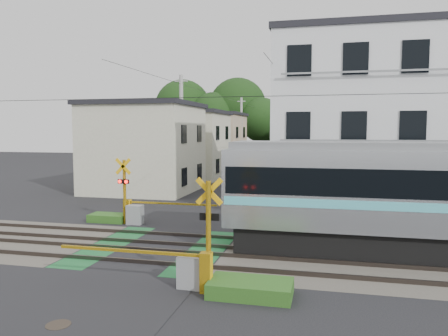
% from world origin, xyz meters
% --- Properties ---
extents(ground, '(120.00, 120.00, 0.00)m').
position_xyz_m(ground, '(0.00, 0.00, 0.00)').
color(ground, black).
extents(track_bed, '(120.00, 120.00, 0.14)m').
position_xyz_m(track_bed, '(0.00, 0.00, 0.04)').
color(track_bed, '#47423A').
rests_on(track_bed, ground).
extents(crossing_signal_near, '(4.74, 0.65, 3.09)m').
position_xyz_m(crossing_signal_near, '(2.59, -3.65, 0.71)').
color(crossing_signal_near, '#F7B40D').
rests_on(crossing_signal_near, ground).
extents(crossing_signal_far, '(4.74, 0.65, 3.09)m').
position_xyz_m(crossing_signal_far, '(-2.59, 3.65, 0.71)').
color(crossing_signal_far, '#F7B40D').
rests_on(crossing_signal_far, ground).
extents(apartment_block, '(10.20, 8.36, 9.30)m').
position_xyz_m(apartment_block, '(8.50, 9.49, 4.66)').
color(apartment_block, silver).
rests_on(apartment_block, ground).
extents(houses_row, '(22.07, 31.35, 6.80)m').
position_xyz_m(houses_row, '(0.25, 25.92, 3.24)').
color(houses_row, beige).
rests_on(houses_row, ground).
extents(tree_hill, '(40.00, 12.95, 11.88)m').
position_xyz_m(tree_hill, '(-0.70, 47.88, 5.65)').
color(tree_hill, '#183411').
rests_on(tree_hill, ground).
extents(catenary, '(60.00, 5.04, 7.00)m').
position_xyz_m(catenary, '(6.00, 0.03, 3.70)').
color(catenary, '#2D2D33').
rests_on(catenary, ground).
extents(utility_poles, '(7.90, 42.00, 8.00)m').
position_xyz_m(utility_poles, '(-1.05, 23.01, 4.08)').
color(utility_poles, '#A5A5A0').
rests_on(utility_poles, ground).
extents(pedestrian, '(0.67, 0.48, 1.70)m').
position_xyz_m(pedestrian, '(1.64, 26.46, 0.85)').
color(pedestrian, '#23272C').
rests_on(pedestrian, ground).
extents(manhole_cover, '(0.56, 0.56, 0.02)m').
position_xyz_m(manhole_cover, '(0.30, -6.53, 0.01)').
color(manhole_cover, '#2D261E').
rests_on(manhole_cover, ground).
extents(weed_patches, '(10.25, 8.80, 0.40)m').
position_xyz_m(weed_patches, '(1.76, -0.09, 0.18)').
color(weed_patches, '#2D5E1E').
rests_on(weed_patches, ground).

